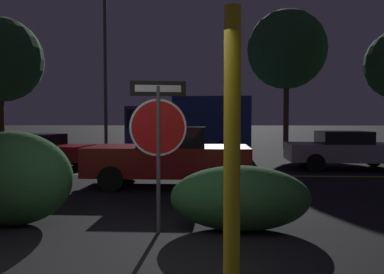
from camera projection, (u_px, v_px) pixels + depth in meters
road_center_stripe at (176, 175)px, 11.42m from camera, size 32.45×0.12×0.01m
stop_sign at (158, 128)px, 5.49m from camera, size 0.83×0.19×2.24m
yellow_pole_right at (232, 152)px, 3.52m from camera, size 0.16×0.16×2.73m
hedge_bush_1 at (12, 178)px, 5.93m from camera, size 1.95×1.14×1.50m
hedge_bush_2 at (240, 198)px, 5.66m from camera, size 2.12×1.03×0.99m
passing_car_1 at (34, 150)px, 13.15m from camera, size 4.20×2.13×1.19m
passing_car_2 at (169, 156)px, 9.53m from camera, size 4.15×1.96×1.51m
passing_car_3 at (346, 150)px, 12.83m from camera, size 4.13×2.07×1.30m
delivery_truck at (188, 124)px, 18.02m from camera, size 5.79×2.56×2.78m
street_lamp at (105, 48)px, 18.16m from camera, size 0.44×0.44×8.31m
tree_0 at (0, 60)px, 20.38m from camera, size 4.60×4.60×7.30m
tree_2 at (287, 50)px, 21.98m from camera, size 4.62×4.62×8.17m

